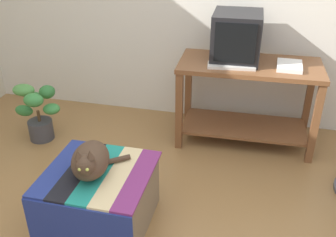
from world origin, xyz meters
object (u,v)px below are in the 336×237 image
object	(u,v)px
cat	(90,161)
potted_plant	(38,111)
desk	(248,90)
ottoman_with_blanket	(100,197)
book	(290,66)
keyboard	(231,66)
tv_monitor	(236,37)

from	to	relation	value
cat	potted_plant	distance (m)	1.39
desk	ottoman_with_blanket	xyz separation A→B (m)	(-0.89, -1.37, -0.31)
desk	book	size ratio (longest dim) A/B	4.52
book	ottoman_with_blanket	bearing A→B (deg)	-130.86
desk	book	world-z (taller)	book
keyboard	book	xyz separation A→B (m)	(0.48, 0.10, 0.01)
keyboard	potted_plant	xyz separation A→B (m)	(-1.74, -0.30, -0.49)
desk	potted_plant	world-z (taller)	desk
desk	potted_plant	bearing A→B (deg)	-168.76
desk	keyboard	bearing A→B (deg)	-139.74
keyboard	cat	distance (m)	1.49
ottoman_with_blanket	tv_monitor	bearing A→B (deg)	62.42
desk	tv_monitor	world-z (taller)	tv_monitor
book	ottoman_with_blanket	world-z (taller)	book
book	potted_plant	size ratio (longest dim) A/B	0.51
cat	tv_monitor	bearing A→B (deg)	49.03
tv_monitor	keyboard	xyz separation A→B (m)	(-0.01, -0.20, -0.19)
desk	ottoman_with_blanket	distance (m)	1.66
tv_monitor	cat	world-z (taller)	tv_monitor
desk	book	bearing A→B (deg)	-7.80
keyboard	potted_plant	world-z (taller)	keyboard
keyboard	book	size ratio (longest dim) A/B	1.44
tv_monitor	keyboard	size ratio (longest dim) A/B	1.20
cat	potted_plant	size ratio (longest dim) A/B	0.79
book	cat	distance (m)	1.86
tv_monitor	cat	xyz separation A→B (m)	(-0.77, -1.46, -0.45)
cat	desk	bearing A→B (deg)	43.69
keyboard	ottoman_with_blanket	world-z (taller)	keyboard
ottoman_with_blanket	potted_plant	bearing A→B (deg)	137.19
tv_monitor	potted_plant	xyz separation A→B (m)	(-1.75, -0.50, -0.68)
desk	keyboard	world-z (taller)	keyboard
tv_monitor	potted_plant	distance (m)	1.94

